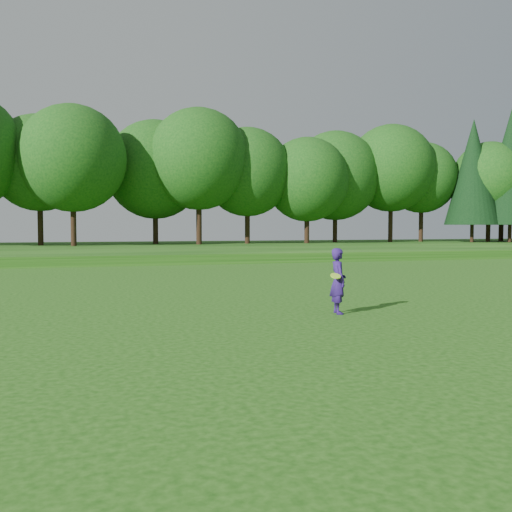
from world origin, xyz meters
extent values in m
plane|color=#17470D|center=(0.00, 0.00, 0.00)|extent=(140.00, 140.00, 0.00)
cube|color=#17470D|center=(0.00, 34.00, 0.30)|extent=(130.00, 30.00, 0.60)
cube|color=gray|center=(0.00, 20.00, 0.02)|extent=(130.00, 1.60, 0.04)
imported|color=navy|center=(3.52, -0.41, 0.84)|extent=(0.48, 0.66, 1.69)
cylinder|color=#B2F827|center=(3.33, -0.66, 1.00)|extent=(0.26, 0.25, 0.13)
camera|label=1|loc=(-2.69, -13.74, 2.25)|focal=40.00mm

